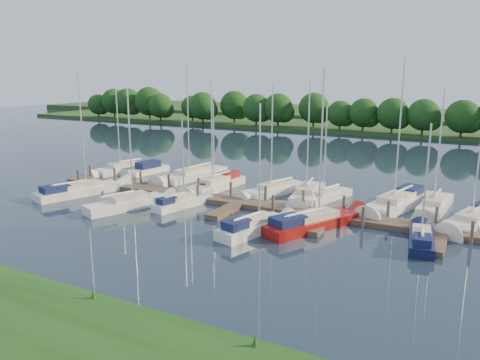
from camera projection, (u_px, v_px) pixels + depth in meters
The scene contains 23 objects.
ground at pixel (189, 232), 33.57m from camera, with size 260.00×260.00×0.00m, color #1A2634.
dock at pixel (237, 205), 39.82m from camera, with size 40.00×6.00×0.40m.
mooring_pilings at pixel (243, 197), 40.70m from camera, with size 38.24×2.84×2.00m.
far_shore at pixel (390, 127), 98.10m from camera, with size 180.00×30.00×0.60m, color #24481B.
distant_hill at pixel (409, 116), 119.55m from camera, with size 220.00×40.00×1.40m, color #325123.
treeline at pixel (375, 113), 86.29m from camera, with size 146.74×10.25×8.24m.
sailboat_n_0 at pixel (123, 170), 53.66m from camera, with size 3.81×7.97×10.26m.
motorboat at pixel (147, 170), 53.23m from camera, with size 2.45×6.00×1.73m.
sailboat_n_2 at pixel (191, 176), 50.51m from camera, with size 3.77×10.14×12.64m.
sailboat_n_3 at pixel (215, 182), 47.76m from camera, with size 2.79×6.82×8.64m.
sailboat_n_4 at pixel (215, 186), 45.85m from camera, with size 2.70×8.60×11.03m.
sailboat_n_5 at pixel (273, 191), 44.00m from camera, with size 4.25×8.20×10.51m.
sailboat_n_6 at pixel (307, 196), 42.23m from camera, with size 3.13×8.66×11.07m.
sailboat_n_7 at pixel (325, 197), 41.92m from camera, with size 3.24×6.93×8.82m.
sailboat_n_8 at pixel (396, 204), 39.45m from camera, with size 4.46×10.24×12.87m.
sailboat_n_9 at pixel (434, 207), 38.85m from camera, with size 2.38×8.08×10.31m.
sailboat_n_10 at pixel (474, 220), 35.17m from camera, with size 4.49×9.36×11.71m.
sailboat_s_0 at pixel (82, 191), 43.90m from camera, with size 4.48×9.24×11.71m.
sailboat_s_1 at pixel (130, 205), 39.45m from camera, with size 4.30×8.05×10.54m.
sailboat_s_2 at pixel (181, 204), 39.65m from camera, with size 2.59×5.97×7.81m.
sailboat_s_3 at pixel (255, 228), 33.38m from camera, with size 3.35×7.34×9.56m.
sailboat_s_4 at pixel (314, 223), 34.36m from camera, with size 5.62×9.11×11.94m.
sailboat_s_5 at pixel (421, 240), 31.00m from camera, with size 2.26×6.50×8.36m.
Camera 1 is at (18.22, -26.47, 11.02)m, focal length 35.00 mm.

